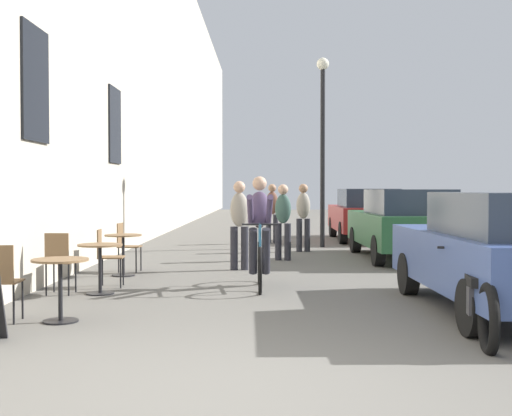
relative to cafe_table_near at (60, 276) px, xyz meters
name	(u,v)px	position (x,y,z in m)	size (l,w,h in m)	color
ground_plane	(238,393)	(2.13, -2.61, -0.52)	(88.00, 88.00, 0.00)	#5B5954
building_facade_left	(136,50)	(-1.32, 11.39, 4.91)	(0.54, 68.00, 10.87)	#B7AD99
cafe_table_near	(60,276)	(0.00, 0.00, 0.00)	(0.64, 0.64, 0.72)	black
cafe_chair_near_toward_street	(1,277)	(-0.64, -0.08, 0.00)	(0.40, 0.40, 0.89)	black
cafe_table_mid	(100,258)	(-0.05, 2.01, 0.00)	(0.64, 0.64, 0.72)	black
cafe_chair_mid_toward_street	(106,254)	(-0.12, 2.70, 0.00)	(0.41, 0.41, 0.89)	black
cafe_chair_mid_toward_wall	(59,259)	(-0.61, 1.94, 0.00)	(0.39, 0.39, 0.89)	black
cafe_table_far	(123,246)	(-0.14, 4.02, 0.00)	(0.64, 0.64, 0.72)	black
cafe_chair_far_toward_street	(126,243)	(-0.22, 4.60, 0.00)	(0.41, 0.41, 0.89)	black
cyclist_on_bicycle	(260,235)	(2.25, 2.71, 0.29)	(0.52, 1.76, 1.74)	black
pedestrian_near	(239,220)	(1.85, 4.89, 0.41)	(0.36, 0.27, 1.66)	#26262D
pedestrian_mid	(283,218)	(2.71, 6.59, 0.39)	(0.37, 0.29, 1.61)	#26262D
pedestrian_far	(303,214)	(3.25, 8.55, 0.40)	(0.38, 0.29, 1.64)	#26262D
pedestrian_furthest	(272,210)	(2.53, 10.97, 0.41)	(0.36, 0.27, 1.65)	#26262D
street_lamp	(323,127)	(3.82, 9.76, 2.59)	(0.32, 0.32, 4.90)	black
parked_car_nearest	(503,251)	(5.20, 0.56, 0.24)	(1.84, 4.18, 1.47)	#384C84
parked_car_second	(404,223)	(5.31, 6.82, 0.26)	(1.87, 4.27, 1.50)	#23512D
parked_car_third	(365,214)	(5.28, 12.06, 0.27)	(1.82, 4.27, 1.52)	maroon
parked_motorcycle	(475,296)	(4.51, -0.62, -0.12)	(0.62, 2.14, 0.92)	black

